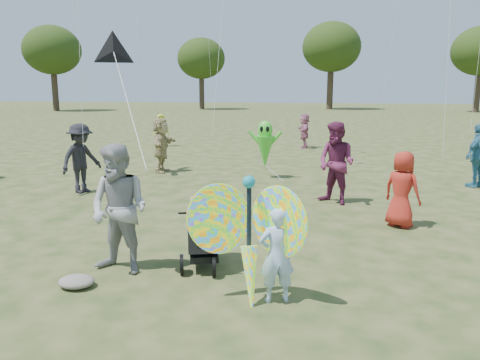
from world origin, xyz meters
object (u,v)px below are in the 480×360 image
object	(u,v)px
child_girl	(277,255)
alien_kite	(265,146)
crowd_j	(304,131)
butterfly_kite	(249,238)
crowd_e	(336,163)
crowd_g	(161,130)
crowd_a	(402,189)
jogging_stroller	(204,227)
crowd_b	(81,158)
crowd_d	(161,145)
crowd_c	(478,156)
adult_man	(119,209)

from	to	relation	value
child_girl	alien_kite	size ratio (longest dim) A/B	0.72
crowd_j	butterfly_kite	world-z (taller)	butterfly_kite
crowd_j	butterfly_kite	bearing A→B (deg)	-9.27
crowd_e	crowd_g	bearing A→B (deg)	164.78
crowd_a	crowd_j	distance (m)	12.33
crowd_j	jogging_stroller	size ratio (longest dim) A/B	1.39
child_girl	crowd_g	bearing A→B (deg)	-84.84
crowd_b	crowd_d	xyz separation A→B (m)	(1.03, 3.27, -0.02)
crowd_c	butterfly_kite	distance (m)	9.47
adult_man	butterfly_kite	distance (m)	2.11
crowd_d	crowd_g	bearing A→B (deg)	18.09
crowd_a	crowd_g	distance (m)	14.59
jogging_stroller	adult_man	bearing A→B (deg)	-175.14
crowd_g	crowd_j	xyz separation A→B (m)	(6.59, 0.59, 0.03)
child_girl	crowd_b	world-z (taller)	crowd_b
crowd_e	crowd_j	world-z (taller)	crowd_e
butterfly_kite	crowd_b	bearing A→B (deg)	133.69
child_girl	crowd_g	size ratio (longest dim) A/B	0.83
crowd_g	butterfly_kite	world-z (taller)	butterfly_kite
adult_man	crowd_c	bearing A→B (deg)	59.38
crowd_d	butterfly_kite	xyz separation A→B (m)	(4.24, -8.78, -0.04)
crowd_d	alien_kite	size ratio (longest dim) A/B	1.01
crowd_a	jogging_stroller	xyz separation A→B (m)	(-3.30, -2.68, -0.14)
child_girl	crowd_d	world-z (taller)	crowd_d
child_girl	crowd_d	size ratio (longest dim) A/B	0.71
crowd_g	butterfly_kite	distance (m)	16.61
jogging_stroller	child_girl	bearing A→B (deg)	-57.52
alien_kite	crowd_d	bearing A→B (deg)	172.54
crowd_g	jogging_stroller	bearing A→B (deg)	-91.37
crowd_b	crowd_j	bearing A→B (deg)	-3.30
crowd_e	butterfly_kite	xyz separation A→B (m)	(-1.21, -5.45, -0.13)
crowd_g	crowd_d	bearing A→B (deg)	-93.66
crowd_b	jogging_stroller	xyz separation A→B (m)	(4.40, -4.43, -0.29)
butterfly_kite	crowd_e	bearing A→B (deg)	77.51
child_girl	crowd_a	xyz separation A→B (m)	(2.08, 3.72, 0.13)
crowd_j	crowd_a	bearing A→B (deg)	2.03
crowd_a	crowd_b	distance (m)	7.89
crowd_d	crowd_e	world-z (taller)	crowd_e
butterfly_kite	child_girl	bearing A→B (deg)	6.17
adult_man	butterfly_kite	xyz separation A→B (m)	(2.01, -0.62, -0.12)
crowd_d	crowd_a	bearing A→B (deg)	-128.36
crowd_b	crowd_j	size ratio (longest dim) A/B	1.15
child_girl	crowd_a	bearing A→B (deg)	-138.41
jogging_stroller	crowd_e	bearing A→B (deg)	47.75
crowd_b	crowd_g	xyz separation A→B (m)	(-1.27, 9.76, -0.15)
crowd_c	crowd_e	xyz separation A→B (m)	(-3.87, -2.55, 0.09)
crowd_c	crowd_e	distance (m)	4.63
alien_kite	adult_man	bearing A→B (deg)	-98.79
adult_man	crowd_c	distance (m)	10.23
crowd_j	alien_kite	size ratio (longest dim) A/B	0.90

